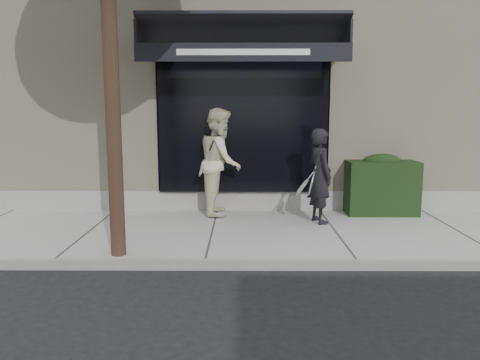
{
  "coord_description": "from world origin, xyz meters",
  "views": [
    {
      "loc": [
        -1.51,
        -7.44,
        2.1
      ],
      "look_at": [
        -1.55,
        0.6,
        0.86
      ],
      "focal_mm": 35.0,
      "sensor_mm": 36.0,
      "label": 1
    }
  ],
  "objects": [
    {
      "name": "curb",
      "position": [
        0.0,
        -1.55,
        0.07
      ],
      "size": [
        20.0,
        0.1,
        0.14
      ],
      "primitive_type": "cube",
      "color": "gray",
      "rests_on": "ground"
    },
    {
      "name": "hedge",
      "position": [
        1.1,
        1.25,
        0.66
      ],
      "size": [
        1.3,
        0.7,
        1.14
      ],
      "color": "black",
      "rests_on": "sidewalk"
    },
    {
      "name": "pedestrian_front",
      "position": [
        -0.17,
        0.54,
        0.94
      ],
      "size": [
        0.73,
        0.8,
        1.64
      ],
      "color": "black",
      "rests_on": "sidewalk"
    },
    {
      "name": "sidewalk",
      "position": [
        0.0,
        0.0,
        0.06
      ],
      "size": [
        20.0,
        3.0,
        0.12
      ],
      "primitive_type": "cube",
      "color": "#9F9F99",
      "rests_on": "ground"
    },
    {
      "name": "ground",
      "position": [
        0.0,
        0.0,
        0.0
      ],
      "size": [
        80.0,
        80.0,
        0.0
      ],
      "primitive_type": "plane",
      "color": "black",
      "rests_on": "ground"
    },
    {
      "name": "building_facade",
      "position": [
        -0.01,
        4.96,
        2.74
      ],
      "size": [
        14.3,
        8.04,
        5.64
      ],
      "color": "beige",
      "rests_on": "ground"
    },
    {
      "name": "pedestrian_back",
      "position": [
        -1.92,
        1.2,
        1.11
      ],
      "size": [
        0.78,
        0.97,
        1.98
      ],
      "color": "beige",
      "rests_on": "sidewalk"
    }
  ]
}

